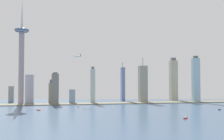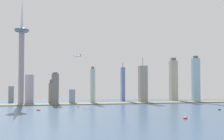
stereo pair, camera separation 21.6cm
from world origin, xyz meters
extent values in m
plane|color=#3E5775|center=(0.00, 0.00, 0.00)|extent=(6000.00, 6000.00, 0.00)
cube|color=#6C6A58|center=(0.00, 446.93, 1.09)|extent=(961.62, 62.38, 2.18)
cylinder|color=#9C8F99|center=(-264.05, 466.45, 118.82)|extent=(16.65, 16.65, 237.64)
ellipsoid|color=slate|center=(-264.05, 466.45, 237.64)|extent=(45.40, 45.40, 12.98)
torus|color=#9C8F99|center=(-264.05, 466.45, 233.09)|extent=(41.18, 41.18, 2.60)
cone|color=silver|center=(-264.05, 466.45, 293.08)|extent=(8.32, 8.32, 97.90)
cube|color=#6477AA|center=(81.54, 533.69, 61.64)|extent=(12.86, 24.00, 123.27)
cylinder|color=#4C4C51|center=(81.54, 533.69, 132.96)|extent=(1.60, 1.60, 19.38)
cube|color=gray|center=(137.88, 465.89, 63.02)|extent=(26.96, 27.33, 126.03)
cylinder|color=#4C4C51|center=(137.88, 465.89, 140.04)|extent=(1.60, 1.60, 28.01)
cube|color=slate|center=(-156.17, 439.65, 48.40)|extent=(21.34, 25.02, 96.81)
cube|color=#5C5067|center=(-156.17, 439.65, 98.91)|extent=(12.80, 15.01, 4.21)
cube|color=#9AC1D1|center=(324.00, 445.42, 76.56)|extent=(25.72, 15.34, 153.13)
cube|color=#556558|center=(324.00, 445.42, 157.35)|extent=(15.43, 9.21, 8.43)
cube|color=#8CA2BE|center=(-102.96, 470.00, 23.24)|extent=(19.79, 15.42, 46.47)
cube|color=#ABA78D|center=(270.10, 512.26, 74.51)|extent=(25.59, 23.73, 149.02)
cube|color=slate|center=(270.10, 512.26, 154.40)|extent=(15.35, 14.24, 10.75)
cube|color=gray|center=(-309.05, 538.31, 28.25)|extent=(14.34, 18.02, 56.51)
cube|color=gray|center=(-170.92, 485.47, 33.68)|extent=(17.31, 13.48, 67.37)
cube|color=#554E62|center=(-170.92, 485.47, 72.98)|extent=(10.39, 8.09, 11.22)
cube|color=#A7A8BB|center=(-243.36, 505.05, 47.32)|extent=(25.77, 23.21, 94.64)
cube|color=#B2C6BE|center=(-35.85, 464.24, 57.12)|extent=(15.45, 16.28, 114.25)
cube|color=#4D6358|center=(-35.85, 464.24, 117.75)|extent=(9.27, 9.77, 7.01)
cube|color=#B52719|center=(-190.09, 294.73, 0.83)|extent=(12.38, 13.05, 1.65)
cube|color=silver|center=(-190.09, 294.73, 2.68)|extent=(6.19, 6.42, 2.06)
cylinder|color=silver|center=(-190.09, 294.73, 6.97)|extent=(0.24, 0.24, 6.51)
cube|color=white|center=(-87.69, 355.16, 1.03)|extent=(8.79, 17.27, 2.06)
cube|color=#A3A0A8|center=(-87.69, 355.16, 3.42)|extent=(5.02, 7.91, 2.72)
cylinder|color=silver|center=(-87.69, 355.16, 7.89)|extent=(0.24, 0.24, 6.21)
cube|color=red|center=(116.39, 103.19, 0.97)|extent=(11.48, 11.10, 1.95)
cube|color=silver|center=(116.39, 103.19, 3.12)|extent=(5.82, 5.71, 2.35)
cylinder|color=silver|center=(116.39, 103.19, 7.16)|extent=(0.24, 0.24, 5.74)
cube|color=#102536|center=(271.08, 226.01, 0.61)|extent=(12.86, 11.53, 1.22)
cube|color=#A29D9D|center=(271.08, 226.01, 2.47)|extent=(6.33, 5.90, 2.49)
cone|color=#E54C19|center=(1.21, 165.46, 0.99)|extent=(1.51, 1.51, 1.98)
cylinder|color=silver|center=(-87.83, 452.95, 153.96)|extent=(25.74, 25.63, 3.73)
sphere|color=silver|center=(-99.39, 464.44, 153.96)|extent=(3.73, 3.73, 3.73)
cube|color=silver|center=(-87.83, 452.95, 155.64)|extent=(25.91, 26.02, 0.50)
cube|color=silver|center=(-78.12, 443.30, 154.52)|extent=(10.08, 10.12, 0.40)
cube|color=#2D333D|center=(-78.12, 443.30, 158.33)|extent=(2.38, 2.37, 5.00)
camera|label=1|loc=(-113.33, -367.89, 78.30)|focal=40.16mm
camera|label=2|loc=(-113.12, -367.93, 78.30)|focal=40.16mm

